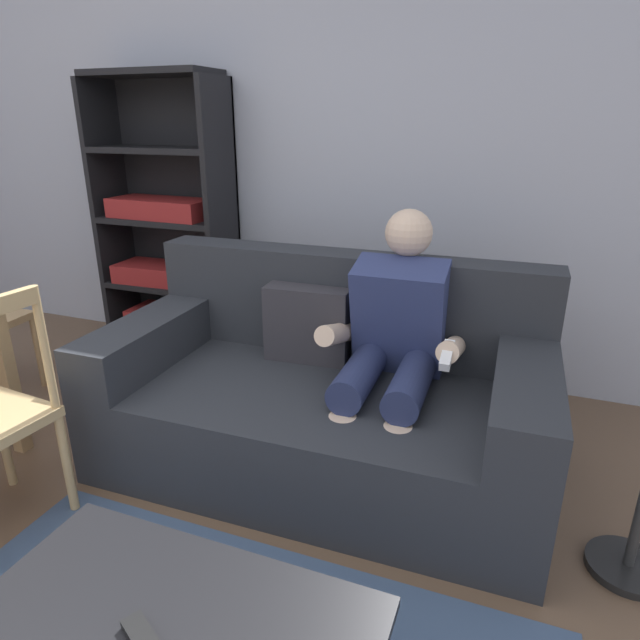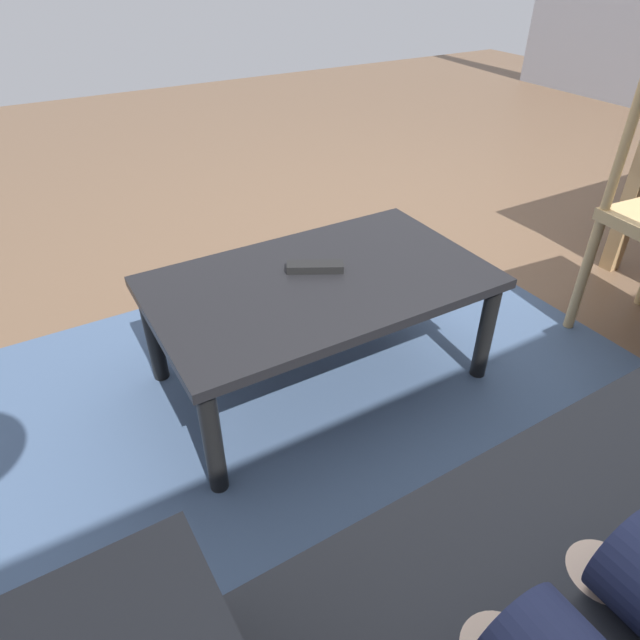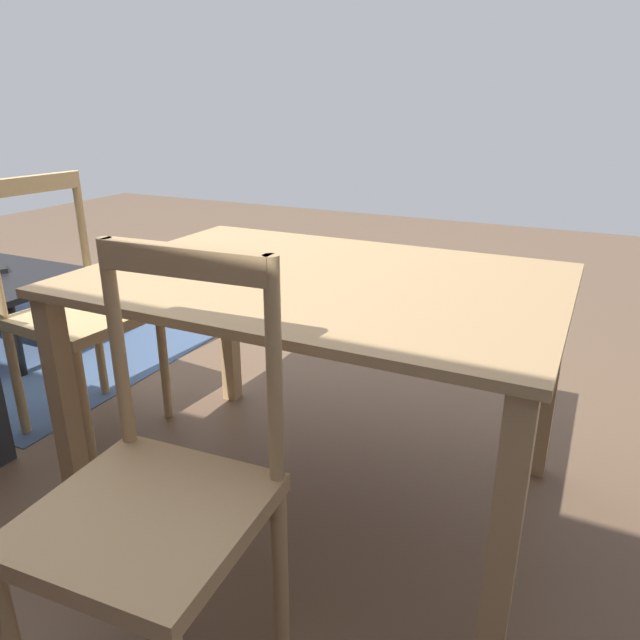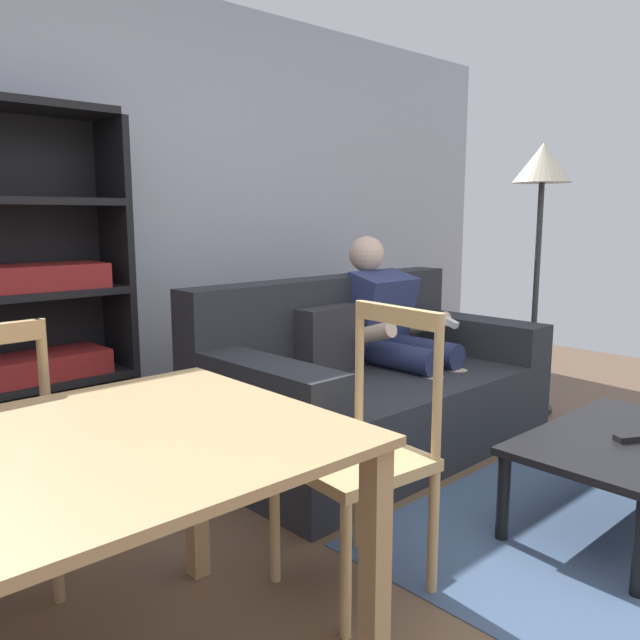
# 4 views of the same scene
# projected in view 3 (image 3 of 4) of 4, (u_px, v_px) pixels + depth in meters

# --- Properties ---
(ground_plane) EXTENTS (8.32, 8.32, 0.00)m
(ground_plane) POSITION_uv_depth(u_px,v_px,m) (162.00, 354.00, 2.99)
(ground_plane) COLOR brown
(tv_remote) EXTENTS (0.17, 0.13, 0.02)m
(tv_remote) POSITION_uv_depth(u_px,v_px,m) (0.00, 268.00, 3.06)
(tv_remote) COLOR black
(tv_remote) RESTS_ON coffee_table
(dining_table) EXTENTS (1.35, 0.94, 0.74)m
(dining_table) POSITION_uv_depth(u_px,v_px,m) (320.00, 309.00, 1.72)
(dining_table) COLOR tan
(dining_table) RESTS_ON ground_plane
(dining_chair_near_wall) EXTENTS (0.45, 0.45, 0.94)m
(dining_chair_near_wall) POSITION_uv_depth(u_px,v_px,m) (156.00, 504.00, 1.16)
(dining_chair_near_wall) COLOR tan
(dining_chair_near_wall) RESTS_ON ground_plane
(dining_chair_facing_couch) EXTENTS (0.45, 0.45, 0.95)m
(dining_chair_facing_couch) POSITION_uv_depth(u_px,v_px,m) (78.00, 313.00, 2.20)
(dining_chair_facing_couch) COLOR tan
(dining_chair_facing_couch) RESTS_ON ground_plane
(area_rug) EXTENTS (2.01, 1.42, 0.01)m
(area_rug) POSITION_uv_depth(u_px,v_px,m) (5.00, 339.00, 3.16)
(area_rug) COLOR #3D5170
(area_rug) RESTS_ON ground_plane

